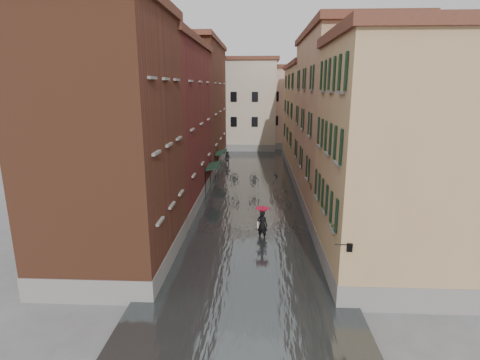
# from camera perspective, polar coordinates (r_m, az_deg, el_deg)

# --- Properties ---
(ground) EXTENTS (120.00, 120.00, 0.00)m
(ground) POSITION_cam_1_polar(r_m,az_deg,el_deg) (22.54, 1.19, -10.65)
(ground) COLOR slate
(ground) RESTS_ON ground
(floodwater) EXTENTS (10.00, 60.00, 0.20)m
(floodwater) POSITION_cam_1_polar(r_m,az_deg,el_deg) (34.75, 1.81, -1.50)
(floodwater) COLOR #3F4546
(floodwater) RESTS_ON ground
(building_left_near) EXTENTS (6.00, 8.00, 13.00)m
(building_left_near) POSITION_cam_1_polar(r_m,az_deg,el_deg) (20.16, -19.27, 4.94)
(building_left_near) COLOR brown
(building_left_near) RESTS_ON ground
(building_left_mid) EXTENTS (6.00, 14.00, 12.50)m
(building_left_mid) POSITION_cam_1_polar(r_m,az_deg,el_deg) (30.58, -11.60, 7.83)
(building_left_mid) COLOR maroon
(building_left_mid) RESTS_ON ground
(building_left_far) EXTENTS (6.00, 16.00, 14.00)m
(building_left_far) POSITION_cam_1_polar(r_m,az_deg,el_deg) (45.17, -6.93, 10.89)
(building_left_far) COLOR brown
(building_left_far) RESTS_ON ground
(building_right_near) EXTENTS (6.00, 8.00, 11.50)m
(building_right_near) POSITION_cam_1_polar(r_m,az_deg,el_deg) (19.91, 21.70, 2.42)
(building_right_near) COLOR tan
(building_right_near) RESTS_ON ground
(building_right_mid) EXTENTS (6.00, 14.00, 13.00)m
(building_right_mid) POSITION_cam_1_polar(r_m,az_deg,el_deg) (30.31, 15.25, 8.04)
(building_right_mid) COLOR tan
(building_right_mid) RESTS_ON ground
(building_right_far) EXTENTS (6.00, 16.00, 11.50)m
(building_right_far) POSITION_cam_1_polar(r_m,az_deg,el_deg) (45.08, 11.18, 9.13)
(building_right_far) COLOR tan
(building_right_far) RESTS_ON ground
(building_end_cream) EXTENTS (12.00, 9.00, 13.00)m
(building_end_cream) POSITION_cam_1_polar(r_m,az_deg,el_deg) (58.65, -0.67, 11.21)
(building_end_cream) COLOR beige
(building_end_cream) RESTS_ON ground
(building_end_pink) EXTENTS (10.00, 9.00, 12.00)m
(building_end_pink) POSITION_cam_1_polar(r_m,az_deg,el_deg) (60.81, 8.10, 10.71)
(building_end_pink) COLOR #CEA291
(building_end_pink) RESTS_ON ground
(awning_near) EXTENTS (1.09, 3.35, 2.80)m
(awning_near) POSITION_cam_1_polar(r_m,az_deg,el_deg) (33.51, -4.16, 2.06)
(awning_near) COLOR black
(awning_near) RESTS_ON ground
(awning_far) EXTENTS (1.09, 2.92, 2.80)m
(awning_far) POSITION_cam_1_polar(r_m,az_deg,el_deg) (40.32, -2.98, 4.11)
(awning_far) COLOR black
(awning_far) RESTS_ON ground
(wall_lantern) EXTENTS (0.71, 0.22, 0.35)m
(wall_lantern) POSITION_cam_1_polar(r_m,az_deg,el_deg) (16.28, 16.26, -9.76)
(wall_lantern) COLOR black
(wall_lantern) RESTS_ON ground
(window_planters) EXTENTS (0.59, 8.30, 0.84)m
(window_planters) POSITION_cam_1_polar(r_m,az_deg,el_deg) (20.55, 12.72, -3.02)
(window_planters) COLOR #925D2F
(window_planters) RESTS_ON ground
(pedestrian_main) EXTENTS (0.93, 0.93, 2.06)m
(pedestrian_main) POSITION_cam_1_polar(r_m,az_deg,el_deg) (23.67, 3.42, -6.23)
(pedestrian_main) COLOR black
(pedestrian_main) RESTS_ON ground
(pedestrian_far) EXTENTS (0.99, 0.85, 1.77)m
(pedestrian_far) POSITION_cam_1_polar(r_m,az_deg,el_deg) (45.63, -1.93, 3.27)
(pedestrian_far) COLOR black
(pedestrian_far) RESTS_ON ground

